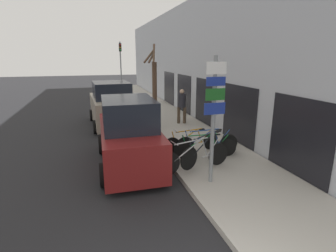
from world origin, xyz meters
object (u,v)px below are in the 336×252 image
(bicycle_3, at_px, (207,143))
(parked_car_1, at_px, (112,106))
(bicycle_0, at_px, (195,157))
(bicycle_2, at_px, (205,147))
(traffic_light, at_px, (121,62))
(pedestrian_near, at_px, (182,104))
(street_tree, at_px, (154,91))
(parked_car_0, at_px, (129,136))
(signpost, at_px, (214,114))
(bicycle_4, at_px, (192,142))
(bicycle_1, at_px, (209,149))

(bicycle_3, distance_m, parked_car_1, 6.24)
(bicycle_0, bearing_deg, bicycle_2, -50.52)
(bicycle_3, xyz_separation_m, traffic_light, (-1.21, 14.54, 2.50))
(bicycle_2, bearing_deg, bicycle_0, 148.93)
(pedestrian_near, xyz_separation_m, street_tree, (-1.62, -0.81, 0.79))
(bicycle_2, bearing_deg, bicycle_3, -25.50)
(parked_car_1, bearing_deg, bicycle_3, -65.77)
(parked_car_0, bearing_deg, street_tree, 65.47)
(parked_car_0, bearing_deg, parked_car_1, 92.40)
(bicycle_3, distance_m, traffic_light, 14.81)
(signpost, xyz_separation_m, traffic_light, (-0.37, 16.59, 1.00))
(bicycle_0, height_order, bicycle_2, bicycle_0)
(bicycle_2, distance_m, street_tree, 4.21)
(street_tree, bearing_deg, traffic_light, 90.87)
(signpost, relative_size, traffic_light, 0.74)
(signpost, xyz_separation_m, street_tree, (-0.20, 5.58, -0.08))
(signpost, distance_m, parked_car_1, 7.91)
(bicycle_4, height_order, traffic_light, traffic_light)
(bicycle_4, bearing_deg, parked_car_1, 20.76)
(bicycle_0, height_order, bicycle_3, bicycle_0)
(bicycle_0, xyz_separation_m, bicycle_4, (0.50, 1.49, -0.05))
(bicycle_0, distance_m, pedestrian_near, 5.80)
(pedestrian_near, bearing_deg, street_tree, -137.27)
(bicycle_0, xyz_separation_m, street_tree, (-0.06, 4.74, 1.39))
(bicycle_0, distance_m, parked_car_0, 2.23)
(street_tree, bearing_deg, bicycle_1, -80.06)
(signpost, distance_m, bicycle_0, 1.70)
(traffic_light, bearing_deg, bicycle_2, -86.27)
(signpost, bearing_deg, bicycle_4, 81.12)
(bicycle_0, relative_size, street_tree, 0.63)
(signpost, bearing_deg, bicycle_1, 67.37)
(bicycle_3, bearing_deg, bicycle_4, 65.25)
(bicycle_2, distance_m, parked_car_1, 6.45)
(signpost, xyz_separation_m, bicycle_1, (0.55, 1.31, -1.47))
(parked_car_0, relative_size, street_tree, 1.13)
(parked_car_1, bearing_deg, pedestrian_near, -22.19)
(street_tree, bearing_deg, bicycle_0, -89.24)
(bicycle_2, bearing_deg, bicycle_4, 30.55)
(parked_car_1, height_order, pedestrian_near, parked_car_1)
(bicycle_2, distance_m, bicycle_3, 0.41)
(signpost, distance_m, parked_car_0, 3.03)
(bicycle_2, xyz_separation_m, bicycle_3, (0.24, 0.34, 0.02))
(signpost, bearing_deg, bicycle_3, 67.66)
(street_tree, distance_m, traffic_light, 11.07)
(bicycle_1, xyz_separation_m, bicycle_2, (0.06, 0.39, -0.05))
(traffic_light, bearing_deg, parked_car_1, -100.10)
(signpost, bearing_deg, pedestrian_near, 77.50)
(bicycle_4, bearing_deg, street_tree, 6.69)
(traffic_light, bearing_deg, bicycle_3, -85.26)
(bicycle_1, bearing_deg, bicycle_4, -15.70)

